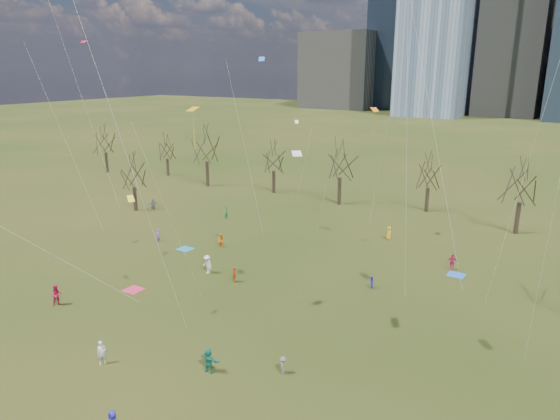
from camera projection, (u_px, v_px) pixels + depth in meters
The scene contains 20 objects.
ground at pixel (196, 338), 37.18m from camera, with size 500.00×500.00×0.00m, color black.
downtown_skyline at pixel (533, 17), 200.22m from camera, with size 212.50×78.00×118.00m.
bare_tree_row at pixel (379, 172), 66.03m from camera, with size 113.04×29.80×9.50m.
blanket_teal at pixel (185, 249), 55.35m from camera, with size 1.60×1.50×0.03m, color teal.
blanket_navy at pixel (456, 275), 48.44m from camera, with size 1.60×1.50×0.03m, color #265CB5.
blanket_crimson at pixel (133, 290), 45.17m from camera, with size 1.60×1.50×0.03m, color #CF294D.
person_1 at pixel (102, 353), 33.70m from camera, with size 0.62×0.41×1.70m, color silver.
person_2 at pixel (57, 295), 42.03m from camera, with size 0.91×0.71×1.87m, color #B4193A.
person_3 at pixel (283, 365), 32.66m from camera, with size 0.81×0.46×1.25m, color #5D5C61.
person_4 at pixel (234, 275), 46.62m from camera, with size 0.87×0.36×1.48m, color #CE4B16.
person_5 at pixel (209, 360), 32.77m from camera, with size 1.61×0.51×1.74m, color #1A7660.
person_7 at pixel (158, 236), 57.40m from camera, with size 0.57×0.37×1.56m, color #8A54A8.
person_8 at pixel (371, 283), 45.29m from camera, with size 0.58×0.45×1.20m, color #3029B2.
person_9 at pixel (207, 264), 48.59m from camera, with size 1.21×0.70×1.87m, color silver.
person_10 at pixel (452, 262), 49.43m from camera, with size 0.99×0.41×1.69m, color #BA1A44.
person_11 at pixel (153, 204), 70.43m from camera, with size 1.49×0.48×1.61m, color #5E5D62.
person_12 at pixel (389, 233), 58.19m from camera, with size 0.78×0.51×1.60m, color gold.
person_13 at pixel (226, 213), 66.27m from camera, with size 0.62×0.41×1.70m, color #187037.
person_14 at pixel (221, 241), 55.59m from camera, with size 0.78×0.61×1.60m, color orange.
kites_airborne at pixel (300, 141), 39.24m from camera, with size 64.37×42.19×31.06m.
Camera 1 is at (22.70, -24.93, 19.40)m, focal length 32.00 mm.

